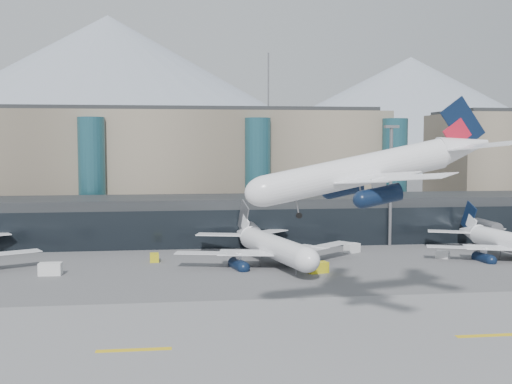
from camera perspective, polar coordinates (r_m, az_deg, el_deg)
ground at (r=86.96m, az=3.30°, el=-10.25°), size 900.00×900.00×0.00m
runway_strip at (r=72.85m, az=5.54°, el=-13.18°), size 400.00×40.00×0.04m
runway_markings at (r=72.84m, az=5.54°, el=-13.16°), size 128.00×1.00×0.02m
concourse at (r=142.27m, az=-1.00°, el=-2.44°), size 170.00×27.00×10.00m
terminal_main at (r=173.02m, az=-10.46°, el=2.20°), size 130.00×30.00×31.00m
teal_towers at (r=156.86m, az=-7.11°, el=1.49°), size 116.40×19.40×46.00m
mountain_ridge at (r=464.32m, az=-3.46°, el=7.38°), size 910.00×400.00×110.00m
lightmast_mid at (r=138.59m, az=11.89°, el=1.20°), size 3.00×1.20×25.60m
hero_jet at (r=76.49m, az=10.94°, el=2.78°), size 31.07×31.71×10.23m
jet_parked_mid at (r=117.66m, az=1.02°, el=-4.14°), size 35.74×36.88×11.85m
jet_parked_right at (r=132.29m, az=21.14°, el=-3.62°), size 33.91×33.80×11.00m
veh_a at (r=112.55m, az=-17.81°, el=-6.53°), size 3.74×2.18×2.07m
veh_b at (r=120.52m, az=-9.02°, el=-5.78°), size 1.74×2.70×1.51m
veh_c at (r=113.47m, az=4.58°, el=-6.23°), size 4.27×3.37×2.10m
veh_d at (r=130.02m, az=8.53°, el=-4.95°), size 3.62×3.16×1.83m
veh_g at (r=127.48m, az=16.26°, el=-5.37°), size 2.73×2.66×1.41m
veh_h at (r=109.49m, az=5.53°, el=-6.69°), size 3.72×2.64×1.85m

